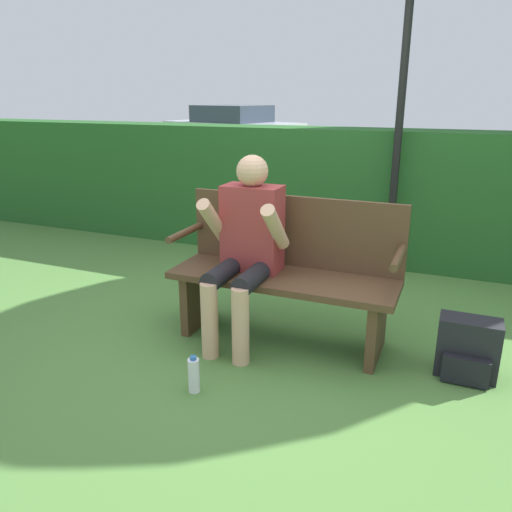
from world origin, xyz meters
TOP-DOWN VIEW (x-y plane):
  - ground_plane at (0.00, 0.00)m, footprint 40.00×40.00m
  - hedge_back at (0.00, 2.04)m, footprint 12.00×0.53m
  - park_bench at (0.00, 0.07)m, footprint 1.52×0.50m
  - person_seated at (-0.24, -0.06)m, footprint 0.53×0.61m
  - backpack at (1.18, -0.01)m, footprint 0.35×0.25m
  - water_bottle at (-0.24, -0.79)m, footprint 0.07×0.07m
  - signpost at (0.46, 1.67)m, footprint 0.38×0.09m
  - parked_car at (-5.82, 11.56)m, footprint 4.72×3.03m

SIDE VIEW (x-z plane):
  - ground_plane at x=0.00m, z-range 0.00..0.00m
  - water_bottle at x=-0.24m, z-range -0.01..0.22m
  - backpack at x=1.18m, z-range -0.01..0.36m
  - park_bench at x=0.00m, z-range -0.01..0.96m
  - parked_car at x=-5.82m, z-range -0.04..1.28m
  - hedge_back at x=0.00m, z-range 0.00..1.31m
  - person_seated at x=-0.24m, z-range 0.07..1.32m
  - signpost at x=0.46m, z-range 0.17..3.08m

